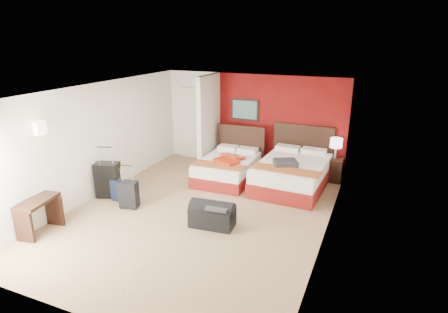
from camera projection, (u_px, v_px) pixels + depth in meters
The scene contains 17 objects.
ground at pixel (199, 213), 7.68m from camera, with size 6.50×6.50×0.00m, color tan.
room_walls at pixel (173, 131), 9.05m from camera, with size 5.02×6.52×2.50m.
red_accent_panel at pixel (279, 123), 9.83m from camera, with size 3.50×0.04×2.50m, color maroon.
partition_wall at pixel (209, 122), 9.94m from camera, with size 0.12×1.20×2.50m, color silver.
entry_door at pixel (194, 123), 10.81m from camera, with size 0.82×0.06×2.05m, color silver.
bed_left at pixel (227, 169), 9.35m from camera, with size 1.26×1.80×0.54m, color white.
bed_right at pixel (292, 175), 8.85m from camera, with size 1.49×2.13×0.64m, color white.
red_suitcase_open at pixel (229, 159), 9.12m from camera, with size 0.56×0.77×0.10m, color red.
jacket_bundle at pixel (285, 163), 8.51m from camera, with size 0.51×0.41×0.12m, color #353439.
nightstand at pixel (334, 170), 9.28m from camera, with size 0.41×0.41×0.58m, color black.
table_lamp at pixel (336, 149), 9.10m from camera, with size 0.29×0.29×0.52m, color white.
suitcase_black at pixel (108, 181), 8.30m from camera, with size 0.52×0.32×0.78m, color black.
suitcase_charcoal at pixel (129, 195), 7.81m from camera, with size 0.38×0.23×0.56m, color black.
suitcase_navy at pixel (119, 191), 8.16m from camera, with size 0.32×0.20×0.45m, color black.
duffel_bag at pixel (212, 216), 7.09m from camera, with size 0.83×0.44×0.42m, color black.
jacket_draped at pixel (218, 207), 6.92m from camera, with size 0.41×0.35×0.05m, color #36363A.
desk at pixel (40, 216), 6.80m from camera, with size 0.40×0.80×0.67m, color black.
Camera 1 is at (3.20, -6.18, 3.50)m, focal length 30.02 mm.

